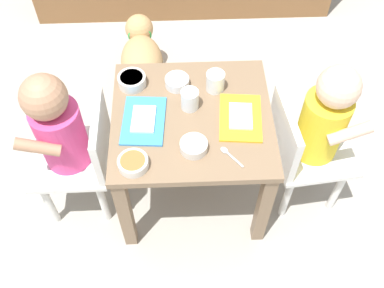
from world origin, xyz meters
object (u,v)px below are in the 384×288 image
object	(u,v)px
dining_table	(192,132)
seated_child_right	(319,125)
food_tray_right	(240,117)
veggie_bowl_far	(177,82)
spoon_by_left_tray	(230,155)
veggie_bowl_near	(132,80)
water_cup_right	(190,100)
seated_child_left	(64,133)
cereal_bowl_left_side	(133,163)
food_tray_left	(144,120)
dog	(142,57)
water_cup_left	(215,82)
cereal_bowl_right_side	(194,146)

from	to	relation	value
dining_table	seated_child_right	world-z (taller)	seated_child_right
seated_child_right	food_tray_right	size ratio (longest dim) A/B	3.15
veggie_bowl_far	spoon_by_left_tray	distance (m)	0.35
spoon_by_left_tray	seated_child_right	bearing A→B (deg)	23.04
spoon_by_left_tray	veggie_bowl_far	bearing A→B (deg)	117.16
veggie_bowl_near	spoon_by_left_tray	xyz separation A→B (m)	(0.32, -0.32, -0.02)
water_cup_right	spoon_by_left_tray	distance (m)	0.24
seated_child_left	spoon_by_left_tray	bearing A→B (deg)	-13.87
food_tray_right	cereal_bowl_left_side	distance (m)	0.39
food_tray_left	veggie_bowl_far	size ratio (longest dim) A/B	2.55
dining_table	cereal_bowl_left_side	bearing A→B (deg)	-134.15
dog	food_tray_right	bearing A→B (deg)	-57.63
dining_table	water_cup_left	size ratio (longest dim) A/B	7.60
spoon_by_left_tray	dog	bearing A→B (deg)	113.60
cereal_bowl_right_side	veggie_bowl_near	size ratio (longest dim) A/B	0.90
seated_child_left	cereal_bowl_left_side	distance (m)	0.30
food_tray_left	veggie_bowl_far	bearing A→B (deg)	54.46
food_tray_left	spoon_by_left_tray	distance (m)	0.31
veggie_bowl_near	water_cup_right	bearing A→B (deg)	-29.08
cereal_bowl_left_side	food_tray_right	bearing A→B (deg)	26.90
veggie_bowl_far	spoon_by_left_tray	world-z (taller)	veggie_bowl_far
seated_child_right	veggie_bowl_near	distance (m)	0.67
food_tray_left	veggie_bowl_near	size ratio (longest dim) A/B	2.19
food_tray_left	veggie_bowl_far	world-z (taller)	veggie_bowl_far
food_tray_right	cereal_bowl_left_side	xyz separation A→B (m)	(-0.35, -0.18, 0.01)
dining_table	dog	world-z (taller)	dining_table
food_tray_left	seated_child_left	bearing A→B (deg)	-176.80
spoon_by_left_tray	cereal_bowl_right_side	bearing A→B (deg)	165.60
cereal_bowl_right_side	veggie_bowl_far	size ratio (longest dim) A/B	1.04
veggie_bowl_near	cereal_bowl_left_side	world-z (taller)	veggie_bowl_near
food_tray_left	cereal_bowl_left_side	size ratio (longest dim) A/B	2.28
dining_table	cereal_bowl_left_side	distance (m)	0.29
water_cup_left	spoon_by_left_tray	size ratio (longest dim) A/B	0.83
seated_child_left	cereal_bowl_right_side	world-z (taller)	seated_child_left
dining_table	veggie_bowl_near	size ratio (longest dim) A/B	5.51
water_cup_left	spoon_by_left_tray	xyz separation A→B (m)	(0.03, -0.29, -0.03)
veggie_bowl_far	veggie_bowl_near	bearing A→B (deg)	176.56
spoon_by_left_tray	dining_table	bearing A→B (deg)	124.02
seated_child_left	cereal_bowl_left_side	xyz separation A→B (m)	(0.24, -0.16, 0.05)
dining_table	seated_child_left	world-z (taller)	seated_child_left
cereal_bowl_left_side	veggie_bowl_far	bearing A→B (deg)	67.26
veggie_bowl_far	cereal_bowl_right_side	bearing A→B (deg)	-80.39
food_tray_left	seated_child_right	bearing A→B (deg)	-1.34
cereal_bowl_left_side	spoon_by_left_tray	world-z (taller)	cereal_bowl_left_side
seated_child_left	seated_child_right	distance (m)	0.86
dining_table	veggie_bowl_near	bearing A→B (deg)	143.28
spoon_by_left_tray	cereal_bowl_left_side	bearing A→B (deg)	-174.71
dining_table	food_tray_right	distance (m)	0.19
seated_child_left	water_cup_right	distance (m)	0.44
food_tray_left	cereal_bowl_right_side	bearing A→B (deg)	-36.73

